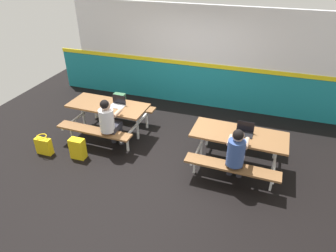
% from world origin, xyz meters
% --- Properties ---
extents(ground_plane, '(10.00, 10.00, 0.02)m').
position_xyz_m(ground_plane, '(0.00, 0.00, -0.01)').
color(ground_plane, black).
extents(accent_backdrop, '(8.00, 0.14, 2.60)m').
position_xyz_m(accent_backdrop, '(0.00, 2.24, 1.25)').
color(accent_backdrop, teal).
rests_on(accent_backdrop, ground).
extents(picnic_table_left, '(1.79, 1.60, 0.74)m').
position_xyz_m(picnic_table_left, '(-1.46, 0.11, 0.57)').
color(picnic_table_left, brown).
rests_on(picnic_table_left, ground).
extents(picnic_table_right, '(1.79, 1.60, 0.74)m').
position_xyz_m(picnic_table_right, '(1.46, -0.19, 0.57)').
color(picnic_table_right, brown).
rests_on(picnic_table_right, ground).
extents(student_nearer, '(0.37, 0.53, 1.21)m').
position_xyz_m(student_nearer, '(-1.13, -0.46, 0.71)').
color(student_nearer, '#2D2D38').
rests_on(student_nearer, ground).
extents(student_further, '(0.37, 0.53, 1.21)m').
position_xyz_m(student_further, '(1.48, -0.75, 0.71)').
color(student_further, '#2D2D38').
rests_on(student_further, ground).
extents(laptop_silver, '(0.33, 0.23, 0.22)m').
position_xyz_m(laptop_silver, '(-1.22, 0.14, 0.79)').
color(laptop_silver, silver).
rests_on(laptop_silver, picnic_table_left).
extents(laptop_dark, '(0.33, 0.23, 0.22)m').
position_xyz_m(laptop_dark, '(1.54, -0.15, 0.79)').
color(laptop_dark, black).
rests_on(laptop_dark, picnic_table_right).
extents(backpack_dark, '(0.30, 0.22, 0.44)m').
position_xyz_m(backpack_dark, '(-1.64, -0.94, 0.22)').
color(backpack_dark, yellow).
rests_on(backpack_dark, ground).
extents(tote_bag_bright, '(0.34, 0.21, 0.43)m').
position_xyz_m(tote_bag_bright, '(-2.39, -1.05, 0.19)').
color(tote_bag_bright, yellow).
rests_on(tote_bag_bright, ground).
extents(satchel_spare, '(0.30, 0.22, 0.44)m').
position_xyz_m(satchel_spare, '(-1.79, 1.28, 0.22)').
color(satchel_spare, '#3F724C').
rests_on(satchel_spare, ground).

